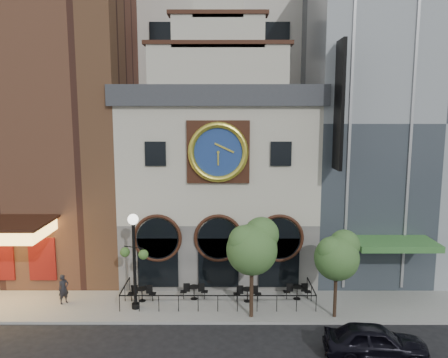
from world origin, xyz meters
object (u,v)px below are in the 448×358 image
Objects in this scene: tree_left at (253,245)px; lamppost at (134,251)px; bistro_3 at (297,291)px; car_right at (375,341)px; bistro_1 at (194,291)px; tree_right at (337,254)px; bistro_0 at (142,293)px; bistro_2 at (247,294)px; pedestrian at (64,289)px.

lamppost is at bearing 171.60° from tree_left.
tree_left is (-2.72, -2.14, 3.41)m from bistro_3.
lamppost is at bearing 73.91° from car_right.
bistro_1 is at bearing -179.98° from bistro_3.
tree_left reaches higher than tree_right.
car_right is 4.69m from tree_right.
lamppost is (-0.18, -0.93, 2.81)m from bistro_0.
bistro_2 is at bearing 50.04° from car_right.
bistro_1 is 3.07m from bistro_2.
lamppost is at bearing -57.16° from pedestrian.
car_right is at bearing -77.08° from tree_right.
bistro_3 is at bearing 0.02° from bistro_1.
lamppost is 1.15× the size of tree_right.
bistro_0 is 0.34× the size of tree_right.
pedestrian is 0.32× the size of lamppost.
tree_left reaches higher than pedestrian.
bistro_2 is 5.69m from tree_right.
car_right reaches higher than bistro_0.
tree_right reaches higher than car_right.
bistro_0 is at bearing 69.71° from car_right.
tree_right is at bearing 15.96° from lamppost.
pedestrian is at bearing -176.33° from bistro_0.
pedestrian is 4.87m from lamppost.
pedestrian is at bearing 171.43° from tree_left.
bistro_3 is (8.87, 0.28, 0.00)m from bistro_0.
car_right reaches higher than bistro_2.
bistro_1 is 0.35× the size of car_right.
tree_left is (6.33, -0.93, 0.60)m from lamppost.
lamppost is (-11.55, 4.62, 2.66)m from car_right.
tree_right is (4.53, -1.83, 2.93)m from bistro_2.
car_right is 0.85× the size of tree_left.
pedestrian reaches higher than bistro_2.
bistro_0 is 1.00× the size of bistro_3.
car_right is 0.85× the size of lamppost.
lamppost is 1.00× the size of tree_left.
lamppost reaches higher than bistro_3.
car_right is at bearing -45.68° from bistro_2.
tree_left reaches higher than bistro_1.
bistro_2 is at bearing -47.03° from pedestrian.
car_right is at bearing -66.87° from pedestrian.
bistro_1 is 4.37m from lamppost.
tree_right is at bearing 18.64° from car_right.
tree_left reaches higher than bistro_2.
lamppost reaches higher than pedestrian.
bistro_3 is (2.87, 0.33, 0.00)m from bistro_2.
lamppost is at bearing -158.86° from bistro_1.
bistro_2 is 6.84m from lamppost.
bistro_2 is at bearing 29.13° from lamppost.
car_right reaches higher than bistro_1.
lamppost reaches higher than tree_right.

